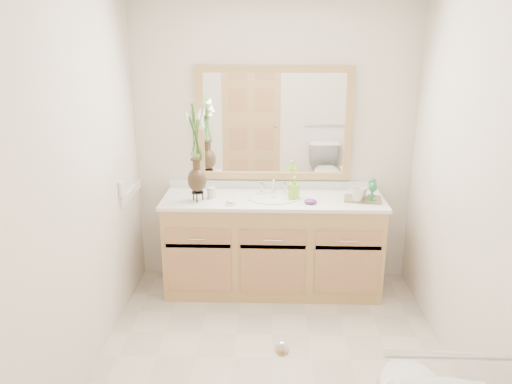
{
  "coord_description": "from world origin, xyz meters",
  "views": [
    {
      "loc": [
        -0.02,
        -2.92,
        2.13
      ],
      "look_at": [
        -0.13,
        0.65,
        1.0
      ],
      "focal_mm": 35.0,
      "sensor_mm": 36.0,
      "label": 1
    }
  ],
  "objects_px": {
    "tumbler": "(211,193)",
    "tray": "(363,199)",
    "soap_bottle": "(294,189)",
    "flower_vase": "(196,141)"
  },
  "relations": [
    {
      "from": "tumbler",
      "to": "soap_bottle",
      "type": "height_order",
      "value": "soap_bottle"
    },
    {
      "from": "tumbler",
      "to": "tray",
      "type": "height_order",
      "value": "tumbler"
    },
    {
      "from": "flower_vase",
      "to": "soap_bottle",
      "type": "relative_size",
      "value": 4.42
    },
    {
      "from": "soap_bottle",
      "to": "tray",
      "type": "height_order",
      "value": "soap_bottle"
    },
    {
      "from": "flower_vase",
      "to": "tray",
      "type": "bearing_deg",
      "value": 2.53
    },
    {
      "from": "tray",
      "to": "soap_bottle",
      "type": "bearing_deg",
      "value": -173.99
    },
    {
      "from": "flower_vase",
      "to": "tumbler",
      "type": "bearing_deg",
      "value": 35.46
    },
    {
      "from": "tray",
      "to": "tumbler",
      "type": "bearing_deg",
      "value": -171.73
    },
    {
      "from": "soap_bottle",
      "to": "tray",
      "type": "bearing_deg",
      "value": 10.18
    },
    {
      "from": "tumbler",
      "to": "soap_bottle",
      "type": "xyz_separation_m",
      "value": [
        0.69,
        0.01,
        0.04
      ]
    }
  ]
}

